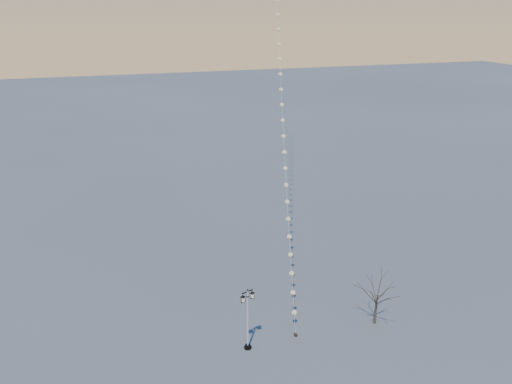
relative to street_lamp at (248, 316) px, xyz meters
name	(u,v)px	position (x,y,z in m)	size (l,w,h in m)	color
ground	(285,346)	(2.32, -0.56, -2.37)	(300.00, 300.00, 0.00)	#5E5E5E
street_lamp	(248,316)	(0.00, 0.00, 0.00)	(1.05, 0.61, 4.29)	black
bare_tree	(377,292)	(9.07, -0.20, 0.10)	(2.15, 2.15, 3.56)	#403728
kite_train	(280,27)	(8.81, 17.70, 16.39)	(11.48, 35.61, 37.71)	black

